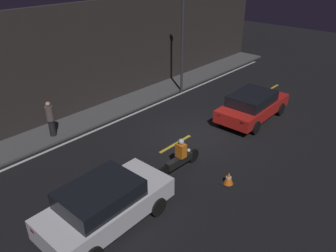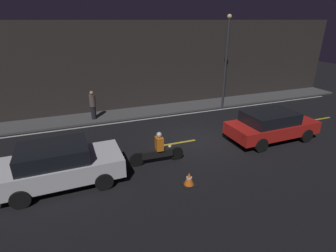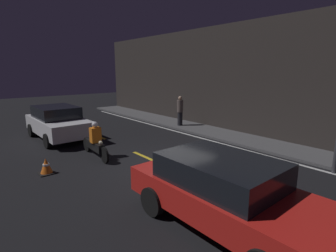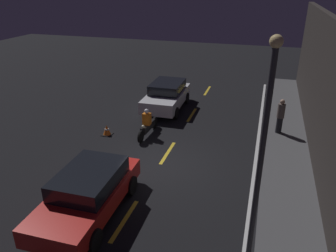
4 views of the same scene
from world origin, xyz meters
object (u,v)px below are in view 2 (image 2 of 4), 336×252
(traffic_cone_near, at_px, (189,179))
(street_lamp, at_px, (226,59))
(motorcycle, at_px, (157,151))
(taxi_red, at_px, (271,125))
(pedestrian, at_px, (93,105))
(sedan_white, at_px, (60,164))

(traffic_cone_near, relative_size, street_lamp, 0.09)
(traffic_cone_near, bearing_deg, motorcycle, 106.32)
(motorcycle, bearing_deg, traffic_cone_near, -71.32)
(taxi_red, relative_size, pedestrian, 2.65)
(taxi_red, xyz_separation_m, street_lamp, (0.38, 4.93, 2.47))
(motorcycle, distance_m, traffic_cone_near, 1.97)
(sedan_white, xyz_separation_m, traffic_cone_near, (4.19, -1.67, -0.56))
(street_lamp, bearing_deg, pedestrian, 174.67)
(pedestrian, distance_m, street_lamp, 8.46)
(sedan_white, distance_m, street_lamp, 11.49)
(pedestrian, xyz_separation_m, street_lamp, (8.11, -0.76, 2.29))
(traffic_cone_near, distance_m, street_lamp, 9.51)
(traffic_cone_near, bearing_deg, street_lamp, 51.00)
(sedan_white, relative_size, street_lamp, 0.72)
(taxi_red, xyz_separation_m, traffic_cone_near, (-5.30, -2.08, -0.53))
(sedan_white, distance_m, taxi_red, 9.50)
(taxi_red, bearing_deg, traffic_cone_near, -159.73)
(taxi_red, height_order, street_lamp, street_lamp)
(taxi_red, xyz_separation_m, motorcycle, (-5.85, -0.21, -0.22))
(pedestrian, height_order, street_lamp, street_lamp)
(motorcycle, bearing_deg, street_lamp, 41.91)
(sedan_white, bearing_deg, pedestrian, 72.67)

